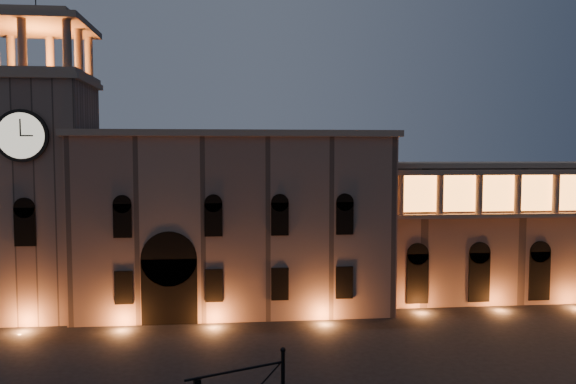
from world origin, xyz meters
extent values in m
cube|color=#785D4E|center=(-2.00, 22.00, 8.50)|extent=(30.00, 12.00, 17.00)
cube|color=#866F5C|center=(-2.00, 22.00, 17.30)|extent=(30.80, 12.80, 0.60)
cube|color=black|center=(-8.00, 16.60, 3.00)|extent=(5.00, 1.40, 6.00)
cylinder|color=black|center=(-8.00, 16.60, 6.00)|extent=(5.00, 1.40, 5.00)
cube|color=orange|center=(-8.00, 16.40, 2.80)|extent=(4.20, 0.20, 5.00)
cube|color=#785D4E|center=(-20.50, 21.00, 11.00)|extent=(9.00, 9.00, 22.00)
cube|color=#866F5C|center=(-20.50, 21.00, 22.25)|extent=(9.80, 9.80, 0.50)
cylinder|color=black|center=(-20.50, 16.32, 17.00)|extent=(4.60, 0.35, 4.60)
cylinder|color=beige|center=(-20.50, 16.18, 17.00)|extent=(4.00, 0.12, 4.00)
cube|color=#866F5C|center=(-20.50, 21.00, 22.75)|extent=(9.40, 9.40, 0.50)
cube|color=orange|center=(-20.50, 21.00, 23.05)|extent=(6.80, 6.80, 0.15)
cylinder|color=#866F5C|center=(-20.50, 17.20, 25.10)|extent=(0.76, 0.76, 4.20)
cylinder|color=#866F5C|center=(-16.70, 17.20, 25.10)|extent=(0.76, 0.76, 4.20)
cylinder|color=#866F5C|center=(-24.30, 24.80, 25.10)|extent=(0.76, 0.76, 4.20)
cylinder|color=#866F5C|center=(-20.50, 24.80, 25.10)|extent=(0.76, 0.76, 4.20)
cylinder|color=#866F5C|center=(-16.70, 24.80, 25.10)|extent=(0.76, 0.76, 4.20)
cylinder|color=#866F5C|center=(-16.70, 21.00, 25.10)|extent=(0.76, 0.76, 4.20)
cube|color=#866F5C|center=(-20.50, 21.00, 27.50)|extent=(9.80, 9.80, 0.60)
cube|color=#866F5C|center=(-20.50, 21.00, 28.10)|extent=(7.50, 7.50, 0.60)
cube|color=brown|center=(32.00, 24.00, 7.00)|extent=(40.00, 10.00, 14.00)
cube|color=#866F5C|center=(32.00, 24.00, 14.25)|extent=(40.60, 10.60, 0.50)
cube|color=#866F5C|center=(32.00, 18.50, 9.30)|extent=(40.00, 1.20, 0.40)
cube|color=#866F5C|center=(32.00, 18.50, 13.60)|extent=(40.00, 1.40, 0.50)
cube|color=orange|center=(32.00, 19.05, 11.50)|extent=(38.00, 0.15, 3.60)
cylinder|color=#866F5C|center=(14.00, 18.50, 11.50)|extent=(0.70, 0.70, 4.00)
cylinder|color=#866F5C|center=(18.00, 18.50, 11.50)|extent=(0.70, 0.70, 4.00)
cylinder|color=#866F5C|center=(22.00, 18.50, 11.50)|extent=(0.70, 0.70, 4.00)
cylinder|color=#866F5C|center=(26.00, 18.50, 11.50)|extent=(0.70, 0.70, 4.00)
cylinder|color=#866F5C|center=(30.00, 18.50, 11.50)|extent=(0.70, 0.70, 4.00)
sphere|color=black|center=(-0.02, -9.81, 6.56)|extent=(0.26, 0.26, 0.26)
cylinder|color=black|center=(-2.17, -10.68, 6.01)|extent=(4.33, 1.83, 0.11)
camera|label=1|loc=(-2.24, -34.61, 15.47)|focal=35.00mm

